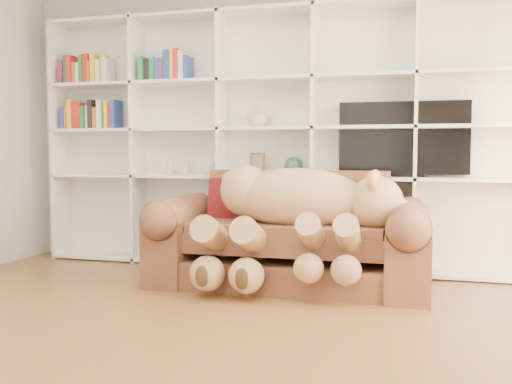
% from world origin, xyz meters
% --- Properties ---
extents(floor, '(5.00, 5.00, 0.00)m').
position_xyz_m(floor, '(0.00, 0.00, 0.00)').
color(floor, brown).
rests_on(floor, ground).
extents(wall_back, '(5.00, 0.02, 2.70)m').
position_xyz_m(wall_back, '(0.00, 2.50, 1.35)').
color(wall_back, silver).
rests_on(wall_back, floor).
extents(bookshelf, '(4.43, 0.35, 2.40)m').
position_xyz_m(bookshelf, '(-0.24, 2.36, 1.31)').
color(bookshelf, white).
rests_on(bookshelf, floor).
extents(sofa, '(2.20, 0.95, 0.92)m').
position_xyz_m(sofa, '(0.34, 1.68, 0.35)').
color(sofa, brown).
rests_on(sofa, floor).
extents(teddy_bear, '(1.59, 0.89, 0.92)m').
position_xyz_m(teddy_bear, '(0.42, 1.49, 0.64)').
color(teddy_bear, tan).
rests_on(teddy_bear, sofa).
extents(throw_pillow, '(0.39, 0.23, 0.40)m').
position_xyz_m(throw_pillow, '(-0.21, 1.83, 0.66)').
color(throw_pillow, maroon).
rests_on(throw_pillow, sofa).
extents(tv, '(1.12, 0.18, 0.66)m').
position_xyz_m(tv, '(1.22, 2.35, 1.19)').
color(tv, black).
rests_on(tv, bookshelf).
extents(picture_frame, '(0.16, 0.08, 0.20)m').
position_xyz_m(picture_frame, '(-0.10, 2.30, 0.98)').
color(picture_frame, brown).
rests_on(picture_frame, bookshelf).
extents(green_vase, '(0.18, 0.18, 0.18)m').
position_xyz_m(green_vase, '(0.25, 2.30, 0.95)').
color(green_vase, '#2A5336').
rests_on(green_vase, bookshelf).
extents(figurine_tall, '(0.08, 0.08, 0.15)m').
position_xyz_m(figurine_tall, '(-0.99, 2.30, 0.94)').
color(figurine_tall, beige).
rests_on(figurine_tall, bookshelf).
extents(figurine_short, '(0.09, 0.09, 0.12)m').
position_xyz_m(figurine_short, '(-0.82, 2.30, 0.93)').
color(figurine_short, beige).
rests_on(figurine_short, bookshelf).
extents(snow_globe, '(0.12, 0.12, 0.12)m').
position_xyz_m(snow_globe, '(-0.57, 2.30, 0.93)').
color(snow_globe, silver).
rests_on(snow_globe, bookshelf).
extents(shelf_vase, '(0.23, 0.23, 0.22)m').
position_xyz_m(shelf_vase, '(-0.10, 2.30, 1.42)').
color(shelf_vase, beige).
rests_on(shelf_vase, bookshelf).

